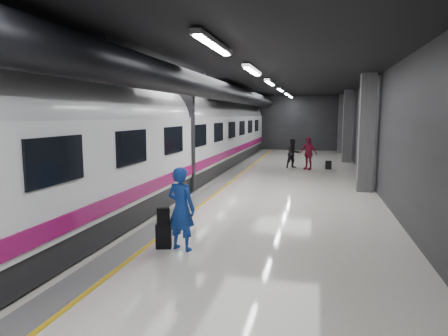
# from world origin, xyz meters

# --- Properties ---
(ground) EXTENTS (40.00, 40.00, 0.00)m
(ground) POSITION_xyz_m (0.00, 0.00, 0.00)
(ground) COLOR silver
(ground) RESTS_ON ground
(platform_hall) EXTENTS (10.02, 40.02, 4.51)m
(platform_hall) POSITION_xyz_m (-0.29, 0.96, 3.54)
(platform_hall) COLOR black
(platform_hall) RESTS_ON ground
(train) EXTENTS (3.05, 38.00, 4.05)m
(train) POSITION_xyz_m (-3.25, -0.00, 2.07)
(train) COLOR black
(train) RESTS_ON ground
(traveler_main) EXTENTS (0.77, 0.61, 1.85)m
(traveler_main) POSITION_xyz_m (-0.12, -6.10, 0.92)
(traveler_main) COLOR #1844B5
(traveler_main) RESTS_ON ground
(suitcase_main) EXTENTS (0.38, 0.29, 0.55)m
(suitcase_main) POSITION_xyz_m (-0.55, -6.09, 0.28)
(suitcase_main) COLOR black
(suitcase_main) RESTS_ON ground
(shoulder_bag) EXTENTS (0.32, 0.26, 0.37)m
(shoulder_bag) POSITION_xyz_m (-0.54, -6.11, 0.74)
(shoulder_bag) COLOR black
(shoulder_bag) RESTS_ON suitcase_main
(traveler_far_a) EXTENTS (1.00, 0.95, 1.63)m
(traveler_far_a) POSITION_xyz_m (1.43, 8.33, 0.81)
(traveler_far_a) COLOR black
(traveler_far_a) RESTS_ON ground
(traveler_far_b) EXTENTS (1.11, 0.89, 1.76)m
(traveler_far_b) POSITION_xyz_m (2.27, 7.82, 0.88)
(traveler_far_b) COLOR maroon
(traveler_far_b) RESTS_ON ground
(suitcase_far) EXTENTS (0.34, 0.24, 0.47)m
(suitcase_far) POSITION_xyz_m (3.37, 8.17, 0.23)
(suitcase_far) COLOR black
(suitcase_far) RESTS_ON ground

